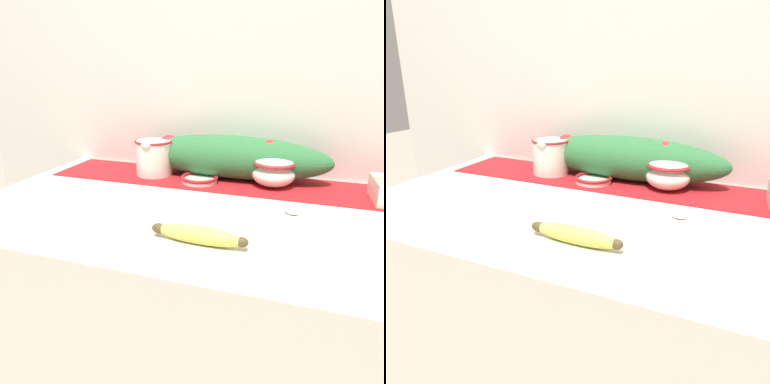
% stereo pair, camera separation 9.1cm
% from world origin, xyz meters
% --- Properties ---
extents(countertop, '(1.22, 0.69, 0.93)m').
position_xyz_m(countertop, '(0.00, 0.00, 0.46)').
color(countertop, beige).
rests_on(countertop, ground_plane).
extents(back_wall, '(2.02, 0.04, 2.40)m').
position_xyz_m(back_wall, '(0.00, 0.36, 1.20)').
color(back_wall, silver).
rests_on(back_wall, ground_plane).
extents(table_runner, '(1.12, 0.22, 0.00)m').
position_xyz_m(table_runner, '(0.00, 0.22, 0.93)').
color(table_runner, '#A8191E').
rests_on(table_runner, countertop).
extents(cream_pitcher, '(0.12, 0.14, 0.12)m').
position_xyz_m(cream_pitcher, '(-0.25, 0.22, 0.99)').
color(cream_pitcher, white).
rests_on(cream_pitcher, countertop).
extents(sugar_bowl, '(0.13, 0.13, 0.11)m').
position_xyz_m(sugar_bowl, '(0.14, 0.22, 0.98)').
color(sugar_bowl, white).
rests_on(sugar_bowl, countertop).
extents(small_dish, '(0.11, 0.11, 0.02)m').
position_xyz_m(small_dish, '(-0.08, 0.19, 0.94)').
color(small_dish, white).
rests_on(small_dish, countertop).
extents(banana, '(0.21, 0.05, 0.04)m').
position_xyz_m(banana, '(0.04, -0.20, 0.95)').
color(banana, '#CCD156').
rests_on(banana, countertop).
extents(spoon, '(0.15, 0.06, 0.01)m').
position_xyz_m(spoon, '(0.20, 0.03, 0.93)').
color(spoon, '#B7B7BC').
rests_on(spoon, countertop).
extents(poinsettia_garland, '(0.61, 0.15, 0.13)m').
position_xyz_m(poinsettia_garland, '(0.00, 0.27, 1.00)').
color(poinsettia_garland, '#2D6B38').
rests_on(poinsettia_garland, countertop).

